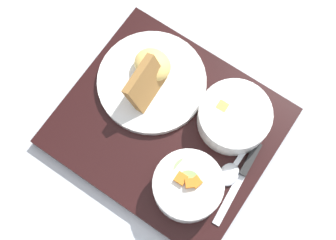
% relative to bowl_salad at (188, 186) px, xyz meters
% --- Properties ---
extents(ground_plane, '(4.00, 4.00, 0.00)m').
position_rel_bowl_salad_xyz_m(ground_plane, '(0.10, -0.06, -0.05)').
color(ground_plane, silver).
extents(serving_tray, '(0.41, 0.37, 0.02)m').
position_rel_bowl_salad_xyz_m(serving_tray, '(0.10, -0.06, -0.04)').
color(serving_tray, black).
rests_on(serving_tray, ground_plane).
extents(bowl_salad, '(0.12, 0.12, 0.06)m').
position_rel_bowl_salad_xyz_m(bowl_salad, '(0.00, 0.00, 0.00)').
color(bowl_salad, white).
rests_on(bowl_salad, serving_tray).
extents(bowl_soup, '(0.13, 0.13, 0.05)m').
position_rel_bowl_salad_xyz_m(bowl_soup, '(0.02, -0.15, -0.00)').
color(bowl_soup, white).
rests_on(bowl_soup, serving_tray).
extents(plate_main, '(0.20, 0.20, 0.08)m').
position_rel_bowl_salad_xyz_m(plate_main, '(0.18, -0.11, -0.02)').
color(plate_main, white).
rests_on(plate_main, serving_tray).
extents(knife, '(0.04, 0.16, 0.01)m').
position_rel_bowl_salad_xyz_m(knife, '(-0.05, -0.09, -0.03)').
color(knife, silver).
rests_on(knife, serving_tray).
extents(spoon, '(0.04, 0.13, 0.01)m').
position_rel_bowl_salad_xyz_m(spoon, '(-0.04, -0.08, -0.03)').
color(spoon, silver).
rests_on(spoon, serving_tray).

